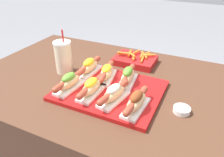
% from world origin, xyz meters
% --- Properties ---
extents(patio_table, '(1.48, 0.85, 0.71)m').
position_xyz_m(patio_table, '(0.00, 0.00, 0.35)').
color(patio_table, '#4C2D1E').
rests_on(patio_table, ground_plane).
extents(serving_tray, '(0.43, 0.35, 0.02)m').
position_xyz_m(serving_tray, '(-0.03, -0.09, 0.72)').
color(serving_tray, '#B71414').
rests_on(serving_tray, patio_table).
extents(hot_dog_0, '(0.07, 0.20, 0.07)m').
position_xyz_m(hot_dog_0, '(-0.18, -0.16, 0.76)').
color(hot_dog_0, white).
rests_on(hot_dog_0, serving_tray).
extents(hot_dog_1, '(0.06, 0.20, 0.07)m').
position_xyz_m(hot_dog_1, '(-0.08, -0.16, 0.76)').
color(hot_dog_1, white).
rests_on(hot_dog_1, serving_tray).
extents(hot_dog_2, '(0.09, 0.20, 0.07)m').
position_xyz_m(hot_dog_2, '(0.02, -0.16, 0.76)').
color(hot_dog_2, white).
rests_on(hot_dog_2, serving_tray).
extents(hot_dog_3, '(0.07, 0.20, 0.08)m').
position_xyz_m(hot_dog_3, '(0.12, -0.17, 0.76)').
color(hot_dog_3, white).
rests_on(hot_dog_3, serving_tray).
extents(hot_dog_4, '(0.06, 0.20, 0.07)m').
position_xyz_m(hot_dog_4, '(-0.18, 0.00, 0.76)').
color(hot_dog_4, white).
rests_on(hot_dog_4, serving_tray).
extents(hot_dog_5, '(0.09, 0.20, 0.07)m').
position_xyz_m(hot_dog_5, '(-0.08, -0.02, 0.76)').
color(hot_dog_5, white).
rests_on(hot_dog_5, serving_tray).
extents(hot_dog_6, '(0.08, 0.20, 0.08)m').
position_xyz_m(hot_dog_6, '(0.02, -0.01, 0.76)').
color(hot_dog_6, white).
rests_on(hot_dog_6, serving_tray).
extents(sauce_bowl, '(0.06, 0.06, 0.02)m').
position_xyz_m(sauce_bowl, '(0.28, -0.09, 0.72)').
color(sauce_bowl, white).
rests_on(sauce_bowl, patio_table).
extents(drink_cup, '(0.09, 0.09, 0.22)m').
position_xyz_m(drink_cup, '(-0.32, -0.01, 0.79)').
color(drink_cup, beige).
rests_on(drink_cup, patio_table).
extents(fries_basket, '(0.22, 0.16, 0.06)m').
position_xyz_m(fries_basket, '(-0.03, 0.23, 0.73)').
color(fries_basket, '#B21919').
rests_on(fries_basket, patio_table).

